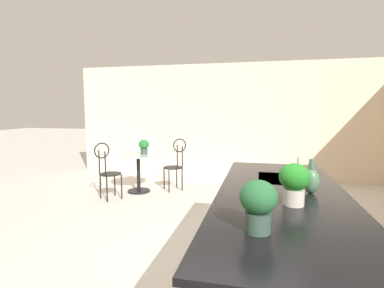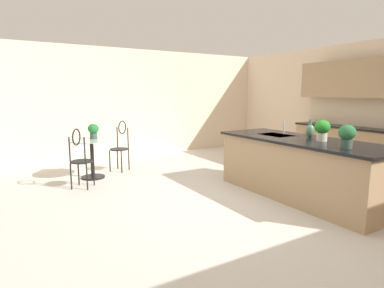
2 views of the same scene
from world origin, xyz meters
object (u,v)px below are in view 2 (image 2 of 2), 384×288
object	(u,v)px
chair_near_window	(120,143)
potted_plant_counter_far	(347,135)
bistro_table	(92,155)
potted_plant_on_table	(93,130)
chair_by_island	(80,156)
vase_on_counter	(310,130)
potted_plant_counter_near	(322,129)

from	to	relation	value
chair_near_window	potted_plant_counter_far	world-z (taller)	potted_plant_counter_far
bistro_table	potted_plant_on_table	distance (m)	0.48
chair_by_island	potted_plant_on_table	distance (m)	0.89
bistro_table	potted_plant_on_table	size ratio (longest dim) A/B	2.78
potted_plant_on_table	vase_on_counter	bearing A→B (deg)	42.83
bistro_table	potted_plant_counter_near	world-z (taller)	potted_plant_counter_near
bistro_table	chair_by_island	bearing A→B (deg)	-29.75
bistro_table	potted_plant_counter_near	distance (m)	4.08
bistro_table	chair_near_window	world-z (taller)	chair_near_window
chair_by_island	potted_plant_counter_near	world-z (taller)	potted_plant_counter_near
potted_plant_counter_far	vase_on_counter	size ratio (longest dim) A/B	1.04
bistro_table	chair_near_window	bearing A→B (deg)	115.67
chair_near_window	vase_on_counter	world-z (taller)	vase_on_counter
bistro_table	potted_plant_counter_far	xyz separation A→B (m)	(3.66, 2.32, 0.64)
potted_plant_on_table	potted_plant_counter_far	bearing A→B (deg)	30.74
chair_by_island	potted_plant_counter_near	bearing A→B (deg)	49.16
potted_plant_counter_near	potted_plant_on_table	bearing A→B (deg)	-142.29
bistro_table	chair_by_island	xyz separation A→B (m)	(0.59, -0.34, 0.13)
chair_near_window	potted_plant_counter_near	world-z (taller)	potted_plant_counter_near
bistro_table	vase_on_counter	distance (m)	3.93
potted_plant_counter_far	bistro_table	bearing A→B (deg)	-147.61
chair_near_window	potted_plant_on_table	xyz separation A→B (m)	(0.20, -0.59, 0.33)
bistro_table	potted_plant_counter_near	xyz separation A→B (m)	(3.11, 2.57, 0.65)
chair_by_island	potted_plant_on_table	size ratio (longest dim) A/B	3.61
bistro_table	potted_plant_counter_far	distance (m)	4.38
chair_near_window	vase_on_counter	distance (m)	3.74
potted_plant_counter_far	chair_near_window	bearing A→B (deg)	-157.42
bistro_table	vase_on_counter	world-z (taller)	vase_on_counter
potted_plant_counter_near	vase_on_counter	distance (m)	0.40
chair_near_window	potted_plant_counter_near	distance (m)	3.95
chair_near_window	chair_by_island	xyz separation A→B (m)	(0.91, -1.01, 0.00)
potted_plant_on_table	bistro_table	bearing A→B (deg)	-32.64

